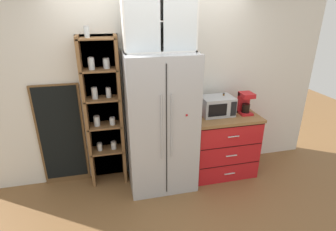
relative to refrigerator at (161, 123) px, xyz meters
The scene contains 11 objects.
ground_plane 0.92m from the refrigerator, 90.01° to the right, with size 10.69×10.69×0.00m, color brown.
wall_back_cream 0.53m from the refrigerator, 90.00° to the left, with size 4.99×0.10×2.55m, color silver.
refrigerator is the anchor object (origin of this frame).
pantry_shelf_column 0.78m from the refrigerator, 159.37° to the left, with size 0.52×0.31×2.13m.
counter_cabinet 1.04m from the refrigerator, ahead, with size 0.94×0.62×0.92m.
microwave 0.84m from the refrigerator, ahead, with size 0.44×0.33×0.26m.
coffee_maker 1.24m from the refrigerator, ahead, with size 0.17×0.20×0.31m.
mug_red 0.55m from the refrigerator, 12.46° to the left, with size 0.11×0.07×0.10m.
bottle_amber 0.95m from the refrigerator, ahead, with size 0.06×0.06×0.29m.
upper_cabinet 1.26m from the refrigerator, 90.00° to the left, with size 0.84×0.32×0.69m.
chalkboard_menu 1.35m from the refrigerator, 166.12° to the left, with size 0.60×0.04×1.43m.
Camera 1 is at (-0.64, -3.10, 2.32)m, focal length 28.33 mm.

